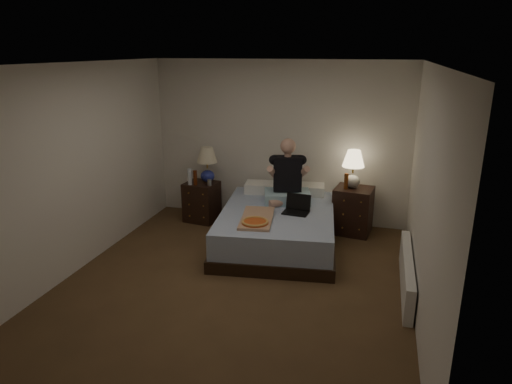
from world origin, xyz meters
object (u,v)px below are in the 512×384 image
(soda_can, at_px, (209,182))
(laptop, at_px, (296,205))
(nightstand_left, at_px, (202,202))
(lamp_right, at_px, (353,169))
(radiator, at_px, (407,273))
(beer_bottle_right, at_px, (346,181))
(lamp_left, at_px, (207,165))
(water_bottle, at_px, (190,177))
(nightstand_right, at_px, (353,211))
(person, at_px, (288,171))
(pizza_box, at_px, (255,223))
(bed, at_px, (277,227))
(beer_bottle_left, at_px, (195,178))

(soda_can, bearing_deg, laptop, -20.57)
(nightstand_left, distance_m, laptop, 1.79)
(lamp_right, bearing_deg, nightstand_left, -176.34)
(radiator, bearing_deg, beer_bottle_right, 119.46)
(lamp_left, distance_m, laptop, 1.74)
(nightstand_left, bearing_deg, soda_can, -22.69)
(lamp_right, xyz_separation_m, water_bottle, (-2.44, -0.29, -0.22))
(nightstand_right, distance_m, laptop, 1.10)
(nightstand_right, distance_m, person, 1.17)
(beer_bottle_right, height_order, person, person)
(lamp_right, bearing_deg, radiator, -64.23)
(pizza_box, bearing_deg, person, 70.28)
(nightstand_right, xyz_separation_m, pizza_box, (-1.13, -1.36, 0.20))
(lamp_left, height_order, lamp_right, lamp_right)
(bed, bearing_deg, lamp_right, 31.25)
(nightstand_left, relative_size, lamp_left, 1.12)
(pizza_box, xyz_separation_m, radiator, (1.85, -0.19, -0.35))
(lamp_right, height_order, person, person)
(laptop, bearing_deg, radiator, -22.23)
(lamp_right, distance_m, soda_can, 2.17)
(lamp_right, bearing_deg, beer_bottle_right, -133.46)
(beer_bottle_left, xyz_separation_m, pizza_box, (1.26, -1.10, -0.19))
(laptop, bearing_deg, lamp_left, 160.79)
(nightstand_left, height_order, beer_bottle_left, beer_bottle_left)
(lamp_right, distance_m, beer_bottle_right, 0.20)
(beer_bottle_right, xyz_separation_m, pizza_box, (-1.01, -1.30, -0.26))
(beer_bottle_left, xyz_separation_m, person, (1.47, -0.09, 0.23))
(bed, distance_m, water_bottle, 1.65)
(soda_can, relative_size, pizza_box, 0.13)
(beer_bottle_left, bearing_deg, lamp_right, 6.84)
(laptop, bearing_deg, nightstand_right, 53.25)
(nightstand_right, bearing_deg, beer_bottle_right, -145.19)
(lamp_left, bearing_deg, nightstand_right, 1.13)
(laptop, xyz_separation_m, radiator, (1.44, -0.77, -0.43))
(beer_bottle_left, distance_m, laptop, 1.76)
(lamp_left, bearing_deg, radiator, -26.67)
(soda_can, bearing_deg, person, -5.38)
(lamp_right, height_order, soda_can, lamp_right)
(water_bottle, xyz_separation_m, radiator, (3.21, -1.29, -0.55))
(lamp_left, height_order, beer_bottle_right, lamp_left)
(lamp_right, distance_m, person, 0.96)
(person, bearing_deg, beer_bottle_left, 161.91)
(nightstand_right, relative_size, person, 0.75)
(water_bottle, bearing_deg, lamp_left, 46.39)
(lamp_left, height_order, water_bottle, lamp_left)
(water_bottle, bearing_deg, soda_can, 5.86)
(person, bearing_deg, bed, -113.01)
(nightstand_right, bearing_deg, radiator, -57.20)
(bed, relative_size, pizza_box, 2.68)
(bed, height_order, laptop, laptop)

